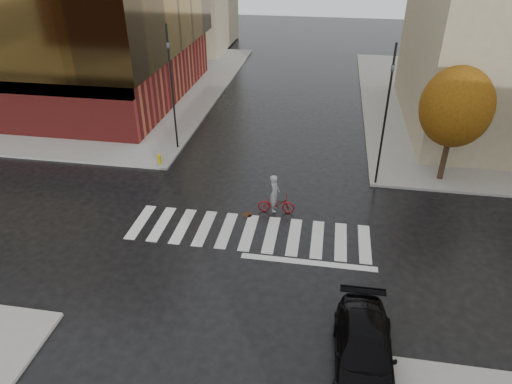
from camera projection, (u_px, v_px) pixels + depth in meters
ground at (247, 238)px, 21.61m from camera, size 120.00×120.00×0.00m
sidewalk_nw at (66, 83)px, 42.37m from camera, size 30.00×30.00×0.15m
crosswalk at (249, 232)px, 22.03m from camera, size 12.00×3.00×0.01m
tree_ne_a at (456, 107)px, 24.21m from camera, size 3.80×3.80×6.50m
sedan at (364, 351)px, 15.07m from camera, size 2.01×4.86×1.41m
cyclist at (276, 200)px, 23.21m from camera, size 1.91×0.76×2.14m
traffic_light_nw at (171, 80)px, 27.77m from camera, size 0.24×0.22×7.79m
traffic_light_ne at (387, 107)px, 23.71m from camera, size 0.22×0.24×7.77m
fire_hydrant at (159, 158)px, 27.80m from camera, size 0.24×0.24×0.67m
manhole at (247, 215)px, 23.35m from camera, size 0.66×0.66×0.01m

